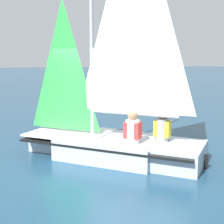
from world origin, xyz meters
TOP-DOWN VIEW (x-y plane):
  - ground_plane at (0.00, 0.00)m, footprint 260.00×260.00m
  - sailboat_main at (0.02, -0.03)m, footprint 3.72×4.19m
  - sailor_helm at (0.17, -0.61)m, footprint 0.42×0.43m
  - sailor_crew at (0.83, -0.79)m, footprint 0.42×0.43m

SIDE VIEW (x-z plane):
  - ground_plane at x=0.00m, z-range 0.00..0.00m
  - sailor_helm at x=0.17m, z-range 0.04..1.20m
  - sailor_crew at x=0.83m, z-range 0.05..1.21m
  - sailboat_main at x=0.02m, z-range -2.16..3.67m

